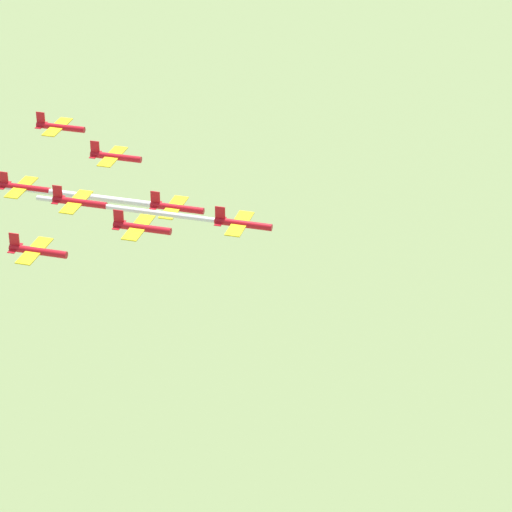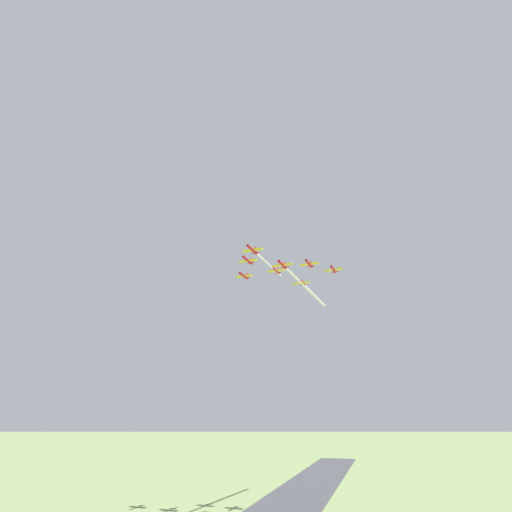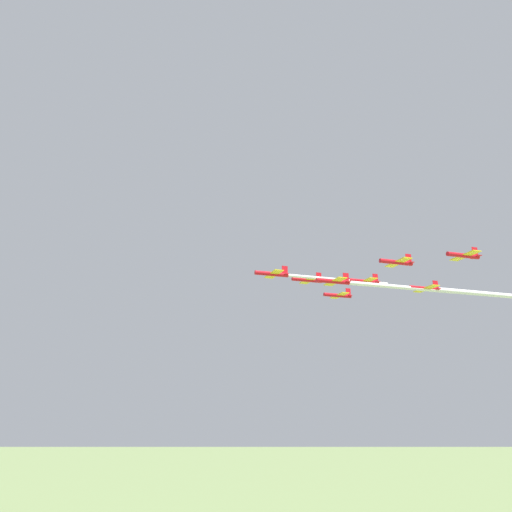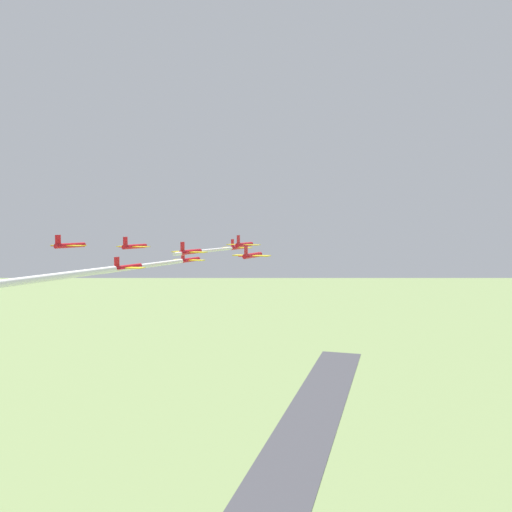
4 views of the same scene
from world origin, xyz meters
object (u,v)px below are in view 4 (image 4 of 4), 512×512
object	(u,v)px
jet_0	(237,247)
jet_4	(190,252)
jet_1	(189,260)
jet_5	(252,255)
jet_2	(244,245)
jet_6	(69,245)
jet_7	(127,267)
jet_3	(134,246)

from	to	relation	value
jet_0	jet_4	bearing A→B (deg)	-90.00
jet_0	jet_4	size ratio (longest dim) A/B	1.00
jet_1	jet_5	size ratio (longest dim) A/B	1.00
jet_2	jet_6	world-z (taller)	jet_6
jet_0	jet_2	distance (m)	16.39
jet_4	jet_7	bearing A→B (deg)	-120.47
jet_0	jet_2	size ratio (longest dim) A/B	1.00
jet_5	jet_3	bearing A→B (deg)	-180.00
jet_0	jet_6	size ratio (longest dim) A/B	1.00
jet_0	jet_1	size ratio (longest dim) A/B	1.00
jet_3	jet_7	xyz separation A→B (m)	(-8.44, 13.97, -3.99)
jet_0	jet_4	distance (m)	28.14
jet_2	jet_3	world-z (taller)	jet_2
jet_6	jet_2	bearing A→B (deg)	40.36
jet_1	jet_7	size ratio (longest dim) A/B	1.00
jet_0	jet_5	bearing A→B (deg)	-59.53
jet_6	jet_0	bearing A→B (deg)	59.53
jet_3	jet_5	size ratio (longest dim) A/B	1.00
jet_0	jet_5	world-z (taller)	jet_0
jet_1	jet_4	distance (m)	16.62
jet_6	jet_1	bearing A→B (deg)	59.53
jet_6	jet_4	bearing A→B (deg)	29.54
jet_0	jet_6	xyz separation A→B (m)	(24.33, 42.50, 1.90)
jet_3	jet_6	size ratio (longest dim) A/B	1.00
jet_1	jet_4	world-z (taller)	jet_4
jet_5	jet_7	bearing A→B (deg)	-150.46
jet_2	jet_7	world-z (taller)	jet_2
jet_1	jet_4	size ratio (longest dim) A/B	1.00
jet_0	jet_4	world-z (taller)	jet_4
jet_3	jet_5	xyz separation A→B (m)	(-33.10, -0.39, -1.52)
jet_2	jet_4	size ratio (longest dim) A/B	1.00
jet_3	jet_6	distance (m)	16.34
jet_7	jet_0	bearing A→B (deg)	78.91
jet_6	jet_7	bearing A→B (deg)	0.00
jet_0	jet_6	distance (m)	49.00
jet_0	jet_6	bearing A→B (deg)	-120.47
jet_4	jet_6	world-z (taller)	jet_6
jet_4	jet_6	xyz separation A→B (m)	(24.66, 14.36, 1.74)
jet_3	jet_4	bearing A→B (deg)	0.00
jet_2	jet_3	size ratio (longest dim) A/B	1.00
jet_5	jet_6	world-z (taller)	jet_6
jet_6	jet_7	world-z (taller)	jet_6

